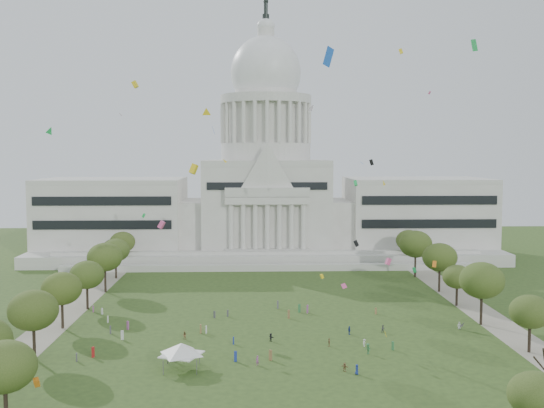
# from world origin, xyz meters

# --- Properties ---
(ground) EXTENTS (400.00, 400.00, 0.00)m
(ground) POSITION_xyz_m (0.00, 0.00, 0.00)
(ground) COLOR #30471D
(ground) RESTS_ON ground
(capitol) EXTENTS (160.00, 64.50, 91.30)m
(capitol) POSITION_xyz_m (0.00, 113.59, 22.30)
(capitol) COLOR #BBB9AF
(capitol) RESTS_ON ground
(path_left) EXTENTS (8.00, 160.00, 0.04)m
(path_left) POSITION_xyz_m (-48.00, 30.00, 0.02)
(path_left) COLOR gray
(path_left) RESTS_ON ground
(path_right) EXTENTS (8.00, 160.00, 0.04)m
(path_right) POSITION_xyz_m (48.00, 30.00, 0.02)
(path_right) COLOR gray
(path_right) RESTS_ON ground
(row_tree_l_1) EXTENTS (8.86, 8.86, 12.59)m
(row_tree_l_1) POSITION_xyz_m (-44.07, -2.96, 8.95)
(row_tree_l_1) COLOR black
(row_tree_l_1) RESTS_ON ground
(row_tree_r_1) EXTENTS (7.58, 7.58, 10.78)m
(row_tree_r_1) POSITION_xyz_m (46.22, -1.75, 7.66)
(row_tree_r_1) COLOR black
(row_tree_r_1) RESTS_ON ground
(row_tree_l_2) EXTENTS (8.42, 8.42, 11.97)m
(row_tree_l_2) POSITION_xyz_m (-45.04, 17.30, 8.51)
(row_tree_l_2) COLOR black
(row_tree_l_2) RESTS_ON ground
(row_tree_r_2) EXTENTS (9.55, 9.55, 13.58)m
(row_tree_r_2) POSITION_xyz_m (44.17, 17.44, 9.66)
(row_tree_r_2) COLOR black
(row_tree_r_2) RESTS_ON ground
(row_tree_l_3) EXTENTS (8.12, 8.12, 11.55)m
(row_tree_l_3) POSITION_xyz_m (-44.09, 33.92, 8.21)
(row_tree_l_3) COLOR black
(row_tree_l_3) RESTS_ON ground
(row_tree_r_3) EXTENTS (7.01, 7.01, 9.98)m
(row_tree_r_3) POSITION_xyz_m (44.40, 34.48, 7.08)
(row_tree_r_3) COLOR black
(row_tree_r_3) RESTS_ON ground
(row_tree_l_4) EXTENTS (9.29, 9.29, 13.21)m
(row_tree_l_4) POSITION_xyz_m (-44.08, 52.42, 9.39)
(row_tree_l_4) COLOR black
(row_tree_l_4) RESTS_ON ground
(row_tree_r_4) EXTENTS (9.19, 9.19, 13.06)m
(row_tree_r_4) POSITION_xyz_m (44.76, 50.04, 9.29)
(row_tree_r_4) COLOR black
(row_tree_r_4) RESTS_ON ground
(row_tree_l_5) EXTENTS (8.33, 8.33, 11.85)m
(row_tree_l_5) POSITION_xyz_m (-45.22, 71.01, 8.42)
(row_tree_l_5) COLOR black
(row_tree_l_5) RESTS_ON ground
(row_tree_r_5) EXTENTS (9.82, 9.82, 13.96)m
(row_tree_r_5) POSITION_xyz_m (43.49, 70.19, 9.93)
(row_tree_r_5) COLOR black
(row_tree_r_5) RESTS_ON ground
(row_tree_l_6) EXTENTS (8.19, 8.19, 11.64)m
(row_tree_l_6) POSITION_xyz_m (-46.87, 89.14, 8.27)
(row_tree_l_6) COLOR black
(row_tree_l_6) RESTS_ON ground
(row_tree_r_6) EXTENTS (8.42, 8.42, 11.97)m
(row_tree_r_6) POSITION_xyz_m (45.96, 88.13, 8.51)
(row_tree_r_6) COLOR black
(row_tree_r_6) RESTS_ON ground
(near_tree_0) EXTENTS (8.47, 8.47, 12.04)m
(near_tree_0) POSITION_xyz_m (-38.00, -32.00, 8.56)
(near_tree_0) COLOR black
(near_tree_0) RESTS_ON ground
(near_tree_1) EXTENTS (6.93, 6.93, 9.86)m
(near_tree_1) POSITION_xyz_m (30.00, -40.00, 7.00)
(near_tree_1) COLOR black
(near_tree_1) RESTS_ON ground
(event_tent) EXTENTS (10.86, 10.86, 4.67)m
(event_tent) POSITION_xyz_m (-17.14, -8.98, 3.62)
(event_tent) COLOR #4C4C4C
(event_tent) RESTS_ON ground
(person_0) EXTENTS (0.90, 0.79, 1.55)m
(person_0) POSITION_xyz_m (38.36, 14.04, 0.78)
(person_0) COLOR silver
(person_0) RESTS_ON ground
(person_2) EXTENTS (0.87, 0.63, 1.64)m
(person_2) POSITION_xyz_m (21.85, 12.01, 0.82)
(person_2) COLOR #4C4C51
(person_2) RESTS_ON ground
(person_3) EXTENTS (1.26, 1.43, 1.98)m
(person_3) POSITION_xyz_m (16.17, -1.72, 0.99)
(person_3) COLOR #33723F
(person_3) RESTS_ON ground
(person_4) EXTENTS (0.54, 0.95, 1.60)m
(person_4) POSITION_xyz_m (9.59, 3.04, 0.80)
(person_4) COLOR olive
(person_4) RESTS_ON ground
(person_5) EXTENTS (1.36, 1.57, 1.63)m
(person_5) POSITION_xyz_m (-1.44, 6.68, 0.81)
(person_5) COLOR #26262B
(person_5) RESTS_ON ground
(person_6) EXTENTS (0.74, 0.94, 1.70)m
(person_6) POSITION_xyz_m (12.34, -12.43, 0.85)
(person_6) COLOR navy
(person_6) RESTS_ON ground
(person_7) EXTENTS (0.78, 0.79, 1.76)m
(person_7) POSITION_xyz_m (-4.23, -7.39, 0.88)
(person_7) COLOR #994C8C
(person_7) RESTS_ON ground
(person_8) EXTENTS (0.82, 0.53, 1.64)m
(person_8) POSITION_xyz_m (-18.54, 8.57, 0.82)
(person_8) COLOR olive
(person_8) RESTS_ON ground
(person_9) EXTENTS (0.96, 1.05, 1.46)m
(person_9) POSITION_xyz_m (16.34, 2.78, 0.73)
(person_9) COLOR silver
(person_9) RESTS_ON ground
(person_10) EXTENTS (0.76, 1.13, 1.76)m
(person_10) POSITION_xyz_m (14.67, 10.82, 0.88)
(person_10) COLOR navy
(person_10) RESTS_ON ground
(person_11) EXTENTS (1.49, 1.24, 1.53)m
(person_11) POSITION_xyz_m (10.52, -11.01, 0.76)
(person_11) COLOR olive
(person_11) RESTS_ON ground
(distant_crowd) EXTENTS (65.68, 38.71, 1.94)m
(distant_crowd) POSITION_xyz_m (-12.83, 14.33, 0.88)
(distant_crowd) COLOR #B21E1E
(distant_crowd) RESTS_ON ground
(kite_swarm) EXTENTS (95.45, 97.34, 56.30)m
(kite_swarm) POSITION_xyz_m (4.67, 6.82, 25.71)
(kite_swarm) COLOR #E54C8C
(kite_swarm) RESTS_ON ground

